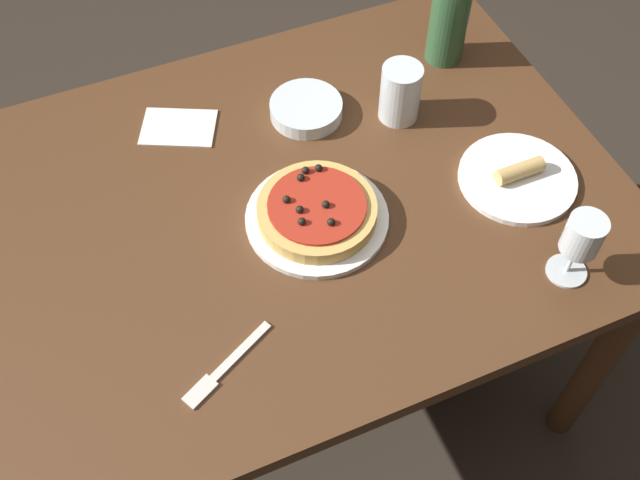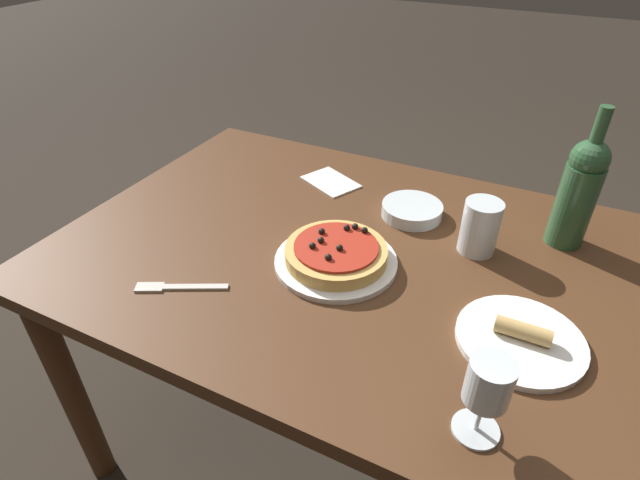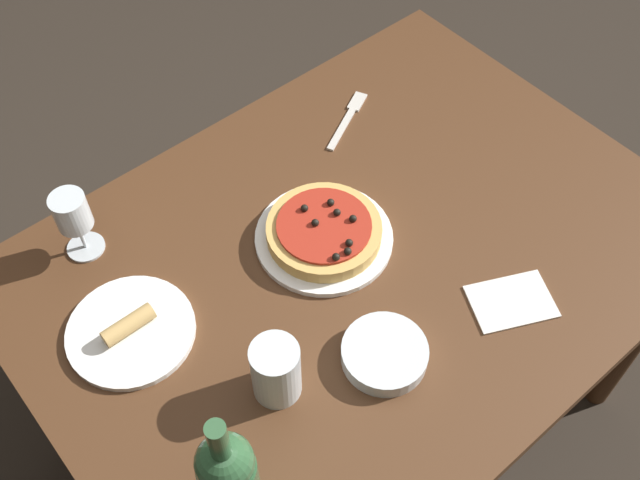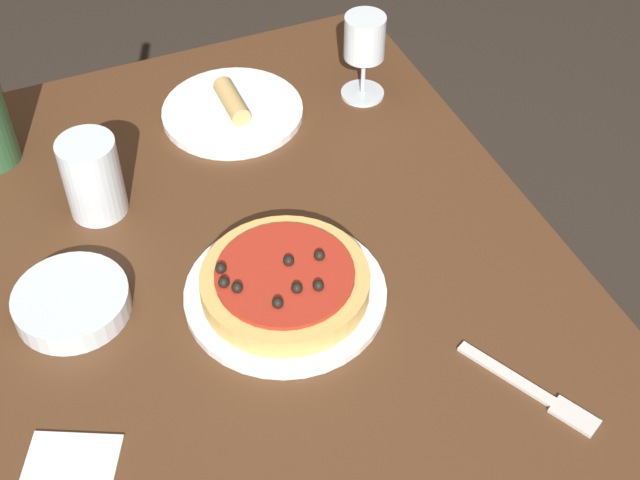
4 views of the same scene
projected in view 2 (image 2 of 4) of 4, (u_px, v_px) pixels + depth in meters
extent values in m
plane|color=#2D261E|center=(333.00, 436.00, 1.49)|extent=(14.00, 14.00, 0.00)
cube|color=#4C2D19|center=(338.00, 251.00, 1.09)|extent=(1.19, 0.87, 0.03)
cylinder|color=#4C2D19|center=(71.00, 392.00, 1.21)|extent=(0.06, 0.06, 0.67)
cylinder|color=#4C2D19|center=(244.00, 235.00, 1.77)|extent=(0.06, 0.06, 0.67)
cylinder|color=#4C2D19|center=(567.00, 332.00, 1.38)|extent=(0.06, 0.06, 0.67)
cylinder|color=white|center=(336.00, 261.00, 1.03)|extent=(0.25, 0.25, 0.01)
cylinder|color=tan|center=(336.00, 253.00, 1.01)|extent=(0.21, 0.21, 0.03)
cylinder|color=#A82819|center=(336.00, 247.00, 1.00)|extent=(0.17, 0.17, 0.01)
sphere|color=black|center=(328.00, 257.00, 0.96)|extent=(0.01, 0.01, 0.01)
sphere|color=black|center=(348.00, 227.00, 1.05)|extent=(0.01, 0.01, 0.01)
sphere|color=black|center=(312.00, 246.00, 0.99)|extent=(0.01, 0.01, 0.01)
sphere|color=black|center=(340.00, 248.00, 0.99)|extent=(0.01, 0.01, 0.01)
sphere|color=black|center=(322.00, 231.00, 1.04)|extent=(0.01, 0.01, 0.01)
sphere|color=black|center=(321.00, 240.00, 1.01)|extent=(0.01, 0.01, 0.01)
sphere|color=black|center=(355.00, 227.00, 1.05)|extent=(0.01, 0.01, 0.01)
sphere|color=black|center=(365.00, 230.00, 1.04)|extent=(0.01, 0.01, 0.01)
cylinder|color=silver|center=(475.00, 429.00, 0.71)|extent=(0.07, 0.07, 0.00)
cylinder|color=silver|center=(480.00, 414.00, 0.69)|extent=(0.01, 0.01, 0.07)
cylinder|color=silver|center=(489.00, 382.00, 0.65)|extent=(0.06, 0.06, 0.07)
cylinder|color=#2D5633|center=(574.00, 206.00, 1.04)|extent=(0.08, 0.08, 0.18)
sphere|color=#2D5633|center=(590.00, 159.00, 0.98)|extent=(0.08, 0.08, 0.08)
cylinder|color=#2D5633|center=(600.00, 129.00, 0.95)|extent=(0.03, 0.03, 0.09)
cylinder|color=silver|center=(480.00, 227.00, 1.03)|extent=(0.08, 0.08, 0.12)
cylinder|color=silver|center=(412.00, 210.00, 1.17)|extent=(0.14, 0.14, 0.03)
cube|color=beige|center=(196.00, 287.00, 0.96)|extent=(0.12, 0.07, 0.00)
cube|color=beige|center=(150.00, 287.00, 0.96)|extent=(0.06, 0.05, 0.00)
cylinder|color=white|center=(520.00, 340.00, 0.85)|extent=(0.22, 0.22, 0.01)
cylinder|color=tan|center=(523.00, 331.00, 0.83)|extent=(0.09, 0.03, 0.03)
cube|color=silver|center=(331.00, 182.00, 1.31)|extent=(0.17, 0.15, 0.00)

